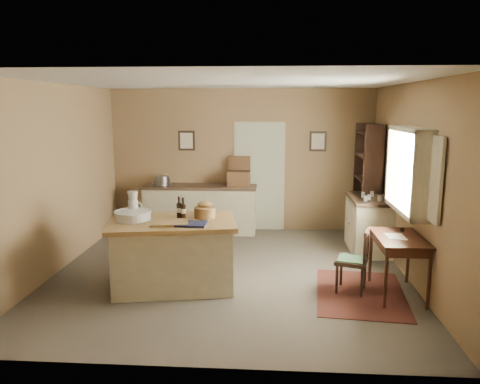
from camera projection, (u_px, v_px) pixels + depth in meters
The scene contains 16 objects.
ground at pixel (230, 273), 6.77m from camera, with size 5.00×5.00×0.00m, color #63594C.
wall_back at pixel (241, 160), 8.98m from camera, with size 5.00×0.10×2.70m, color brown.
wall_front at pixel (204, 226), 4.07m from camera, with size 5.00×0.10×2.70m, color brown.
wall_left at pixel (56, 179), 6.69m from camera, with size 0.10×5.00×2.70m, color brown.
wall_right at pixel (412, 183), 6.36m from camera, with size 0.10×5.00×2.70m, color brown.
ceiling at pixel (229, 82), 6.28m from camera, with size 5.00×5.00×0.00m, color silver.
door at pixel (259, 176), 8.98m from camera, with size 0.97×0.06×2.11m, color #B9BE9F.
framed_prints at pixel (252, 141), 8.87m from camera, with size 2.82×0.02×0.38m.
window at pixel (412, 170), 6.13m from camera, with size 0.25×1.99×1.12m.
work_island at pixel (173, 252), 6.18m from camera, with size 1.78×1.32×1.20m.
sideboard at pixel (201, 207), 8.89m from camera, with size 2.13×0.61×1.18m.
rug at pixel (360, 293), 6.03m from camera, with size 1.10×1.60×0.01m, color #55241C.
writing_desk at pixel (399, 244), 5.87m from camera, with size 0.58×0.95×0.82m.
desk_chair at pixel (352, 261), 6.02m from camera, with size 0.38×0.38×0.82m, color black, non-canonical shape.
right_cabinet at pixel (368, 224), 7.74m from camera, with size 0.63×1.13×0.99m.
shelving_unit at pixel (370, 182), 8.39m from camera, with size 0.35×0.93×2.07m.
Camera 1 is at (0.59, -6.42, 2.39)m, focal length 35.00 mm.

